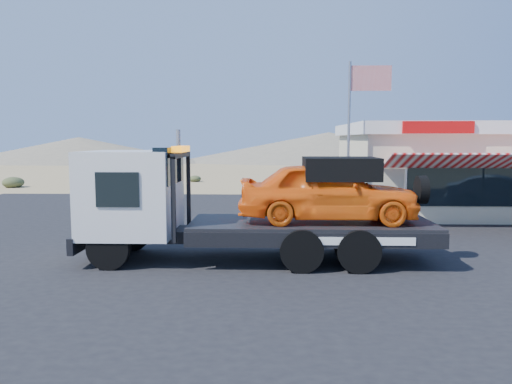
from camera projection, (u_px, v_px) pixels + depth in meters
ground at (205, 253)px, 14.21m from camera, size 120.00×120.00×0.00m
asphalt_lot at (274, 233)px, 17.12m from camera, size 32.00×24.00×0.02m
tow_truck at (248, 200)px, 13.16m from camera, size 9.09×2.70×3.04m
jerky_store at (462, 167)px, 22.58m from camera, size 10.40×9.97×3.90m
flagpole at (355, 125)px, 18.12m from camera, size 1.55×0.10×6.00m
distant_hills at (188, 149)px, 69.12m from camera, size 126.00×48.00×4.20m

